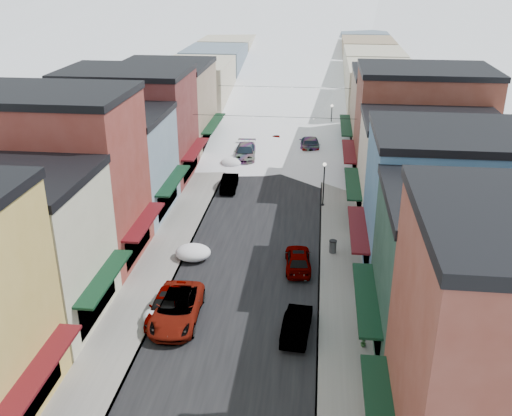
% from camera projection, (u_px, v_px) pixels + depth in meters
% --- Properties ---
extents(road, '(10.00, 160.00, 0.01)m').
position_uv_depth(road, '(286.00, 125.00, 77.44)').
color(road, black).
rests_on(road, ground).
extents(sidewalk_left, '(3.20, 160.00, 0.15)m').
position_uv_depth(sidewalk_left, '(238.00, 123.00, 78.10)').
color(sidewalk_left, gray).
rests_on(sidewalk_left, ground).
extents(sidewalk_right, '(3.20, 160.00, 0.15)m').
position_uv_depth(sidewalk_right, '(334.00, 126.00, 76.72)').
color(sidewalk_right, gray).
rests_on(sidewalk_right, ground).
extents(curb_left, '(0.10, 160.00, 0.15)m').
position_uv_depth(curb_left, '(249.00, 124.00, 77.94)').
color(curb_left, slate).
rests_on(curb_left, ground).
extents(curb_right, '(0.10, 160.00, 0.15)m').
position_uv_depth(curb_right, '(323.00, 126.00, 76.88)').
color(curb_right, slate).
rests_on(curb_right, ground).
extents(bldg_l_cream, '(11.30, 8.20, 9.50)m').
position_uv_depth(bldg_l_cream, '(11.00, 249.00, 33.57)').
color(bldg_l_cream, beige).
rests_on(bldg_l_cream, ground).
extents(bldg_l_brick_near, '(12.30, 8.20, 12.50)m').
position_uv_depth(bldg_l_brick_near, '(58.00, 178.00, 40.34)').
color(bldg_l_brick_near, maroon).
rests_on(bldg_l_brick_near, ground).
extents(bldg_l_grayblue, '(11.30, 9.20, 9.00)m').
position_uv_depth(bldg_l_grayblue, '(109.00, 163.00, 48.74)').
color(bldg_l_grayblue, '#7990A2').
rests_on(bldg_l_grayblue, ground).
extents(bldg_l_brick_far, '(13.30, 9.20, 11.00)m').
position_uv_depth(bldg_l_brick_far, '(130.00, 125.00, 56.66)').
color(bldg_l_brick_far, maroon).
rests_on(bldg_l_brick_far, ground).
extents(bldg_l_tan, '(11.30, 11.20, 10.00)m').
position_uv_depth(bldg_l_tan, '(166.00, 107.00, 65.89)').
color(bldg_l_tan, '#927A60').
rests_on(bldg_l_tan, ground).
extents(bldg_r_green, '(11.30, 9.20, 9.50)m').
position_uv_depth(bldg_r_green, '(475.00, 279.00, 30.36)').
color(bldg_r_green, '#1B392D').
rests_on(bldg_r_green, ground).
extents(bldg_r_blue, '(11.30, 9.20, 10.50)m').
position_uv_depth(bldg_r_blue, '(444.00, 205.00, 38.38)').
color(bldg_r_blue, '#406A91').
rests_on(bldg_r_blue, ground).
extents(bldg_r_cream, '(12.30, 9.20, 9.00)m').
position_uv_depth(bldg_r_cream, '(429.00, 171.00, 46.84)').
color(bldg_r_cream, beige).
rests_on(bldg_r_cream, ground).
extents(bldg_r_brick_far, '(13.30, 9.20, 11.50)m').
position_uv_depth(bldg_r_brick_far, '(420.00, 128.00, 54.51)').
color(bldg_r_brick_far, maroon).
rests_on(bldg_r_brick_far, ground).
extents(bldg_r_tan, '(11.30, 11.20, 9.50)m').
position_uv_depth(bldg_r_tan, '(397.00, 113.00, 64.14)').
color(bldg_r_tan, '#8D725C').
rests_on(bldg_r_tan, ground).
extents(distant_blocks, '(34.00, 55.00, 8.00)m').
position_uv_depth(distant_blocks, '(295.00, 67.00, 96.86)').
color(distant_blocks, gray).
rests_on(distant_blocks, ground).
extents(overhead_cables, '(16.40, 15.04, 0.04)m').
position_uv_depth(overhead_cables, '(279.00, 100.00, 63.58)').
color(overhead_cables, black).
rests_on(overhead_cables, ground).
extents(car_white_suv, '(2.99, 6.04, 1.65)m').
position_uv_depth(car_white_suv, '(177.00, 309.00, 34.81)').
color(car_white_suv, '#BCBCBE').
rests_on(car_white_suv, ground).
extents(car_silver_sedan, '(1.97, 4.79, 1.62)m').
position_uv_depth(car_silver_sedan, '(167.00, 305.00, 35.25)').
color(car_silver_sedan, '#979A9F').
rests_on(car_silver_sedan, ground).
extents(car_dark_hatch, '(1.64, 4.19, 1.36)m').
position_uv_depth(car_dark_hatch, '(229.00, 183.00, 55.16)').
color(car_dark_hatch, black).
rests_on(car_dark_hatch, ground).
extents(car_silver_wagon, '(2.71, 5.98, 1.70)m').
position_uv_depth(car_silver_wagon, '(245.00, 153.00, 63.53)').
color(car_silver_wagon, '#9DA1A5').
rests_on(car_silver_wagon, ground).
extents(car_green_sedan, '(1.81, 4.36, 1.40)m').
position_uv_depth(car_green_sedan, '(297.00, 324.00, 33.54)').
color(car_green_sedan, black).
rests_on(car_green_sedan, ground).
extents(car_gray_suv, '(2.14, 4.61, 1.53)m').
position_uv_depth(car_gray_suv, '(298.00, 259.00, 40.79)').
color(car_gray_suv, '#95979E').
rests_on(car_gray_suv, ground).
extents(car_black_sedan, '(2.84, 6.09, 1.72)m').
position_uv_depth(car_black_sedan, '(310.00, 144.00, 66.61)').
color(car_black_sedan, black).
rests_on(car_black_sedan, ground).
extents(car_lane_silver, '(2.00, 4.58, 1.54)m').
position_uv_depth(car_lane_silver, '(275.00, 141.00, 67.99)').
color(car_lane_silver, '#9B9FA3').
rests_on(car_lane_silver, ground).
extents(car_lane_white, '(2.63, 5.61, 1.55)m').
position_uv_depth(car_lane_white, '(300.00, 111.00, 81.78)').
color(car_lane_white, silver).
rests_on(car_lane_white, ground).
extents(trash_can, '(0.58, 0.58, 0.98)m').
position_uv_depth(trash_can, '(333.00, 246.00, 42.88)').
color(trash_can, '#505255').
rests_on(trash_can, sidewalk_right).
extents(streetlamp_near, '(0.34, 0.34, 4.05)m').
position_uv_depth(streetlamp_near, '(324.00, 179.00, 50.50)').
color(streetlamp_near, black).
rests_on(streetlamp_near, sidewalk_right).
extents(streetlamp_far, '(0.34, 0.34, 4.05)m').
position_uv_depth(streetlamp_far, '(331.00, 116.00, 71.18)').
color(streetlamp_far, black).
rests_on(streetlamp_far, sidewalk_right).
extents(planter_far, '(0.42, 0.42, 0.54)m').
position_uv_depth(planter_far, '(363.00, 342.00, 32.38)').
color(planter_far, '#275125').
rests_on(planter_far, sidewalk_right).
extents(snow_pile_near, '(2.51, 2.75, 1.06)m').
position_uv_depth(snow_pile_near, '(164.00, 316.00, 34.66)').
color(snow_pile_near, white).
rests_on(snow_pile_near, ground).
extents(snow_pile_mid, '(2.64, 2.83, 1.12)m').
position_uv_depth(snow_pile_mid, '(194.00, 252.00, 42.27)').
color(snow_pile_mid, white).
rests_on(snow_pile_mid, ground).
extents(snow_pile_far, '(2.33, 2.63, 0.99)m').
position_uv_depth(snow_pile_far, '(231.00, 162.00, 61.54)').
color(snow_pile_far, white).
rests_on(snow_pile_far, ground).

